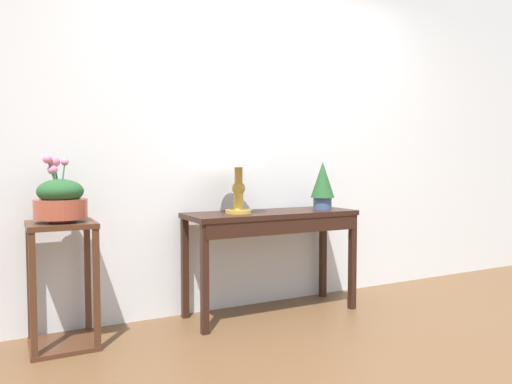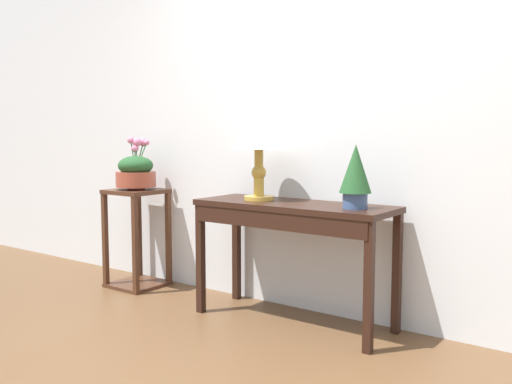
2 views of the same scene
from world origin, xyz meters
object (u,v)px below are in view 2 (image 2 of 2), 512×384
(pedestal_stand_left, at_px, (137,238))
(console_table, at_px, (291,220))
(table_lamp, at_px, (259,136))
(planter_bowl_wide, at_px, (136,171))
(potted_plant_on_console, at_px, (355,174))

(pedestal_stand_left, bearing_deg, console_table, -1.33)
(table_lamp, bearing_deg, planter_bowl_wide, 179.47)
(console_table, bearing_deg, table_lamp, 174.51)
(console_table, relative_size, planter_bowl_wide, 3.15)
(potted_plant_on_console, xyz_separation_m, planter_bowl_wide, (-1.82, 0.04, -0.06))
(potted_plant_on_console, bearing_deg, pedestal_stand_left, 178.74)
(console_table, xyz_separation_m, planter_bowl_wide, (-1.40, 0.04, 0.24))
(table_lamp, relative_size, pedestal_stand_left, 0.72)
(pedestal_stand_left, height_order, planter_bowl_wide, planter_bowl_wide)
(pedestal_stand_left, xyz_separation_m, planter_bowl_wide, (-0.00, 0.00, 0.51))
(console_table, height_order, table_lamp, table_lamp)
(table_lamp, height_order, planter_bowl_wide, table_lamp)
(pedestal_stand_left, relative_size, planter_bowl_wide, 1.89)
(table_lamp, relative_size, planter_bowl_wide, 1.36)
(console_table, distance_m, pedestal_stand_left, 1.42)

